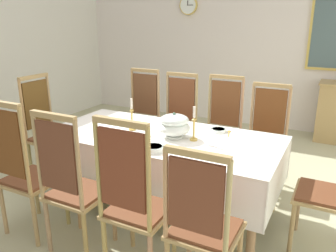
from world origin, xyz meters
TOP-DOWN VIEW (x-y plane):
  - ground at (0.00, 0.00)m, footprint 6.47×6.02m
  - back_wall at (0.00, 3.05)m, footprint 6.47×0.08m
  - dining_table at (0.00, -0.19)m, footprint 2.19×1.03m
  - tablecloth at (0.00, -0.19)m, footprint 2.21×1.05m
  - chair_south_a at (-0.80, -1.11)m, footprint 0.44×0.42m
  - chair_north_a at (-0.80, 0.73)m, footprint 0.44×0.42m
  - chair_south_b at (-0.28, -1.11)m, footprint 0.44×0.42m
  - chair_north_b at (-0.28, 0.73)m, footprint 0.44×0.42m
  - chair_south_c at (0.28, -1.11)m, footprint 0.44×0.42m
  - chair_north_c at (0.28, 0.73)m, footprint 0.44×0.42m
  - chair_south_d at (0.79, -1.11)m, footprint 0.44×0.42m
  - chair_north_d at (0.79, 0.73)m, footprint 0.44×0.42m
  - chair_head_west at (-1.51, -0.19)m, footprint 0.42×0.44m
  - chair_head_east at (1.50, -0.19)m, footprint 0.42×0.44m
  - soup_tureen at (0.13, -0.19)m, footprint 0.30×0.30m
  - candlestick_west at (-0.33, -0.19)m, footprint 0.07×0.07m
  - candlestick_east at (0.33, -0.19)m, footprint 0.07×0.07m
  - bowl_near_left at (-0.07, -0.54)m, footprint 0.16×0.16m
  - bowl_near_right at (0.45, 0.14)m, footprint 0.15×0.15m
  - bowl_far_left at (0.14, -0.58)m, footprint 0.18×0.18m
  - spoon_primary at (-0.19, -0.51)m, footprint 0.05×0.18m
  - spoon_secondary at (0.55, 0.17)m, footprint 0.06×0.17m
  - mounted_clock at (-1.16, 2.98)m, footprint 0.33×0.06m

SIDE VIEW (x-z plane):
  - ground at x=0.00m, z-range -0.04..0.00m
  - chair_head_east at x=1.50m, z-range 0.02..1.09m
  - chair_south_d at x=0.79m, z-range 0.02..1.12m
  - chair_north_d at x=0.79m, z-range 0.01..1.15m
  - chair_north_b at x=-0.28m, z-range 0.00..1.19m
  - chair_south_b at x=-0.28m, z-range 0.00..1.19m
  - chair_north_c at x=0.28m, z-range 0.00..1.20m
  - chair_north_a at x=-0.80m, z-range 0.00..1.20m
  - chair_head_west at x=-1.51m, z-range 0.00..1.20m
  - chair_south_a at x=-0.80m, z-range 0.00..1.21m
  - chair_south_c at x=0.28m, z-range 0.00..1.22m
  - tablecloth at x=0.00m, z-range 0.43..0.85m
  - dining_table at x=0.00m, z-range 0.30..1.05m
  - spoon_primary at x=-0.19m, z-range 0.76..0.77m
  - spoon_secondary at x=0.55m, z-range 0.76..0.77m
  - bowl_near_right at x=0.45m, z-range 0.76..0.79m
  - bowl_near_left at x=-0.07m, z-range 0.76..0.79m
  - bowl_far_left at x=0.14m, z-range 0.76..0.80m
  - soup_tureen at x=0.13m, z-range 0.75..0.99m
  - candlestick_east at x=0.33m, z-range 0.72..1.03m
  - candlestick_west at x=-0.33m, z-range 0.72..1.04m
  - back_wall at x=0.00m, z-range 0.00..3.05m
  - mounted_clock at x=-1.16m, z-range 1.87..2.20m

